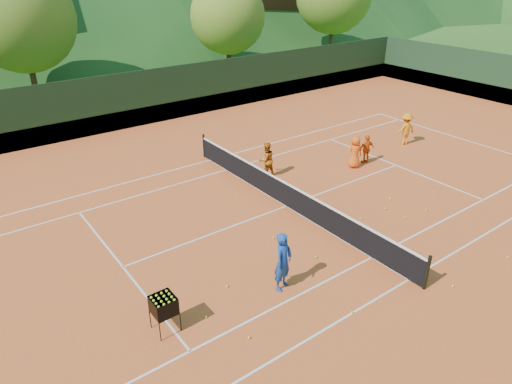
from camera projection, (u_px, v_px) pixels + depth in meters
ground at (287, 207)px, 17.07m from camera, size 400.00×400.00×0.00m
clay_court at (287, 206)px, 17.06m from camera, size 40.00×24.00×0.02m
coach at (283, 262)px, 12.43m from camera, size 0.74×0.61×1.75m
student_a at (266, 160)px, 19.09m from camera, size 0.76×0.61×1.50m
student_b at (367, 149)px, 20.42m from camera, size 0.82×0.48×1.31m
student_c at (355, 152)px, 19.95m from camera, size 0.81×0.67×1.43m
student_d at (406, 129)px, 22.45m from camera, size 1.14×0.82×1.58m
tennis_ball_1 at (507, 257)px, 14.05m from camera, size 0.07×0.07×0.07m
tennis_ball_2 at (426, 210)px, 16.71m from camera, size 0.07×0.07×0.07m
tennis_ball_4 at (227, 286)px, 12.80m from camera, size 0.07×0.07×0.07m
tennis_ball_5 at (385, 209)px, 16.81m from camera, size 0.07×0.07×0.07m
tennis_ball_7 at (405, 217)px, 16.23m from camera, size 0.07×0.07×0.07m
tennis_ball_8 at (453, 286)px, 12.82m from camera, size 0.07×0.07×0.07m
tennis_ball_9 at (316, 257)px, 14.08m from camera, size 0.07×0.07×0.07m
tennis_ball_10 at (376, 255)px, 14.18m from camera, size 0.07×0.07×0.07m
tennis_ball_11 at (206, 317)px, 11.71m from camera, size 0.07×0.07×0.07m
tennis_ball_12 at (401, 244)px, 14.72m from camera, size 0.07×0.07×0.07m
tennis_ball_13 at (435, 192)px, 17.99m from camera, size 0.07×0.07×0.07m
tennis_ball_14 at (393, 251)px, 14.36m from camera, size 0.07×0.07×0.07m
tennis_ball_15 at (274, 238)px, 15.05m from camera, size 0.07×0.07×0.07m
tennis_ball_17 at (249, 338)px, 11.06m from camera, size 0.07×0.07×0.07m
tennis_ball_19 at (390, 199)px, 17.50m from camera, size 0.07×0.07×0.07m
tennis_ball_20 at (407, 249)px, 14.46m from camera, size 0.07×0.07×0.07m
tennis_ball_21 at (362, 218)px, 16.18m from camera, size 0.07×0.07×0.07m
tennis_ball_22 at (352, 312)px, 11.86m from camera, size 0.07×0.07×0.07m
tennis_ball_26 at (336, 227)px, 15.65m from camera, size 0.07×0.07×0.07m
court_lines at (287, 206)px, 17.06m from camera, size 23.83×11.03×0.00m
tennis_net at (287, 194)px, 16.83m from camera, size 0.10×12.07×1.10m
perimeter_fence at (288, 176)px, 16.49m from camera, size 40.40×24.24×3.00m
ball_hopper at (164, 306)px, 11.03m from camera, size 0.57×0.57×1.00m
tree_b at (20, 18)px, 26.92m from camera, size 6.40×6.40×8.40m
tree_c at (228, 16)px, 33.92m from camera, size 5.60×5.60×7.35m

